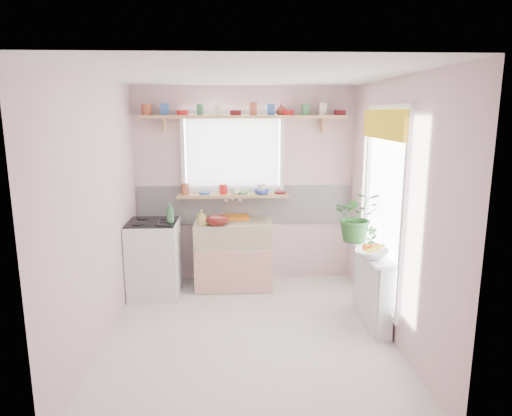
{
  "coord_description": "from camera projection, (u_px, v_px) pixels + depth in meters",
  "views": [
    {
      "loc": [
        -0.12,
        -4.21,
        2.17
      ],
      "look_at": [
        0.1,
        0.55,
        1.17
      ],
      "focal_mm": 32.0,
      "sensor_mm": 36.0,
      "label": 1
    }
  ],
  "objects": [
    {
      "name": "sill_cup",
      "position": [
        234.0,
        191.0,
        5.71
      ],
      "size": [
        0.12,
        0.12,
        0.08
      ],
      "primitive_type": "imported",
      "rotation": [
        0.0,
        0.0,
        0.08
      ],
      "color": "silver",
      "rests_on": "windowsill"
    },
    {
      "name": "cooker_bottle",
      "position": [
        170.0,
        213.0,
        5.29
      ],
      "size": [
        0.11,
        0.11,
        0.24
      ],
      "primitive_type": "imported",
      "rotation": [
        0.0,
        0.0,
        -0.22
      ],
      "color": "#397344",
      "rests_on": "cooker"
    },
    {
      "name": "soap_bottle_sink",
      "position": [
        202.0,
        218.0,
        5.43
      ],
      "size": [
        0.11,
        0.11,
        0.19
      ],
      "primitive_type": "imported",
      "rotation": [
        0.0,
        0.0,
        0.41
      ],
      "color": "#CBBF5A",
      "rests_on": "sink_unit"
    },
    {
      "name": "pine_shelf",
      "position": [
        244.0,
        117.0,
        5.57
      ],
      "size": [
        2.52,
        0.24,
        0.04
      ],
      "primitive_type": "cube",
      "color": "tan",
      "rests_on": "room"
    },
    {
      "name": "room",
      "position": [
        304.0,
        185.0,
        5.16
      ],
      "size": [
        3.2,
        3.2,
        3.2
      ],
      "color": "silver",
      "rests_on": "ground"
    },
    {
      "name": "colander",
      "position": [
        217.0,
        220.0,
        5.44
      ],
      "size": [
        0.31,
        0.31,
        0.13
      ],
      "primitive_type": "ellipsoid",
      "rotation": [
        0.0,
        0.0,
        0.13
      ],
      "color": "#5B130F",
      "rests_on": "sink_unit"
    },
    {
      "name": "jade_plant",
      "position": [
        357.0,
        216.0,
        5.0
      ],
      "size": [
        0.54,
        0.48,
        0.57
      ],
      "primitive_type": "imported",
      "rotation": [
        0.0,
        0.0,
        -0.07
      ],
      "color": "#295B24",
      "rests_on": "radiator_ledge"
    },
    {
      "name": "sill_bowl",
      "position": [
        262.0,
        192.0,
        5.73
      ],
      "size": [
        0.2,
        0.2,
        0.06
      ],
      "primitive_type": "imported",
      "rotation": [
        0.0,
        0.0,
        -0.02
      ],
      "color": "#3245A4",
      "rests_on": "windowsill"
    },
    {
      "name": "shelf_vase",
      "position": [
        281.0,
        109.0,
        5.63
      ],
      "size": [
        0.14,
        0.14,
        0.15
      ],
      "primitive_type": "imported",
      "rotation": [
        0.0,
        0.0,
        -0.0
      ],
      "color": "#953A2D",
      "rests_on": "pine_shelf"
    },
    {
      "name": "sill_crockery",
      "position": [
        229.0,
        190.0,
        5.76
      ],
      "size": [
        1.35,
        0.11,
        0.12
      ],
      "color": "#A55133",
      "rests_on": "windowsill"
    },
    {
      "name": "fruit",
      "position": [
        372.0,
        248.0,
        4.46
      ],
      "size": [
        0.2,
        0.14,
        0.1
      ],
      "color": "orange",
      "rests_on": "fruit_bowl"
    },
    {
      "name": "windowsill",
      "position": [
        233.0,
        196.0,
        5.78
      ],
      "size": [
        1.4,
        0.22,
        0.04
      ],
      "primitive_type": "cube",
      "color": "tan",
      "rests_on": "room"
    },
    {
      "name": "shelf_crockery",
      "position": [
        241.0,
        111.0,
        5.56
      ],
      "size": [
        2.47,
        0.11,
        0.12
      ],
      "color": "#A55133",
      "rests_on": "pine_shelf"
    },
    {
      "name": "radiator_ledge",
      "position": [
        372.0,
        286.0,
        4.75
      ],
      "size": [
        0.22,
        0.95,
        0.78
      ],
      "color": "white",
      "rests_on": "ground"
    },
    {
      "name": "cooker",
      "position": [
        154.0,
        258.0,
        5.45
      ],
      "size": [
        0.58,
        0.58,
        0.93
      ],
      "color": "white",
      "rests_on": "ground"
    },
    {
      "name": "sink_unit",
      "position": [
        234.0,
        253.0,
        5.74
      ],
      "size": [
        0.95,
        0.65,
        1.11
      ],
      "color": "white",
      "rests_on": "ground"
    },
    {
      "name": "fruit_bowl",
      "position": [
        372.0,
        254.0,
        4.47
      ],
      "size": [
        0.42,
        0.42,
        0.08
      ],
      "primitive_type": "imported",
      "rotation": [
        0.0,
        0.0,
        -0.36
      ],
      "color": "white",
      "rests_on": "radiator_ledge"
    },
    {
      "name": "herb_pot",
      "position": [
        372.0,
        237.0,
        4.77
      ],
      "size": [
        0.13,
        0.09,
        0.24
      ],
      "primitive_type": "imported",
      "rotation": [
        0.0,
        0.0,
        0.06
      ],
      "color": "#366F2C",
      "rests_on": "radiator_ledge"
    },
    {
      "name": "dish_tray",
      "position": [
        235.0,
        217.0,
        5.8
      ],
      "size": [
        0.35,
        0.27,
        0.03
      ],
      "primitive_type": "cube",
      "rotation": [
        0.0,
        0.0,
        0.02
      ],
      "color": "orange",
      "rests_on": "sink_unit"
    }
  ]
}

